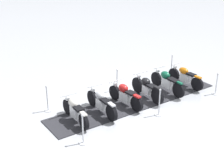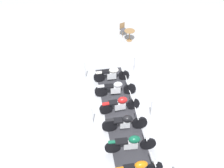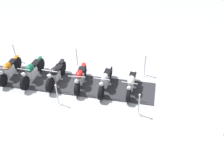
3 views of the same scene
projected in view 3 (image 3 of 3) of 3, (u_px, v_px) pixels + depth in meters
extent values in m
plane|color=#A8AAB2|center=(69.00, 84.00, 11.87)|extent=(80.00, 80.00, 0.00)
cube|color=#28282D|center=(69.00, 84.00, 11.86)|extent=(2.31, 8.28, 0.04)
cylinder|color=black|center=(3.00, 80.00, 11.52)|extent=(0.65, 0.16, 0.64)
cylinder|color=black|center=(17.00, 63.00, 12.66)|extent=(0.65, 0.16, 0.64)
cube|color=silver|center=(10.00, 70.00, 12.05)|extent=(0.55, 0.25, 0.41)
ellipsoid|color=#D16B0F|center=(7.00, 66.00, 11.74)|extent=(0.55, 0.34, 0.30)
cube|color=black|center=(12.00, 61.00, 12.14)|extent=(0.46, 0.30, 0.08)
cube|color=#D16B0F|center=(16.00, 57.00, 12.44)|extent=(0.36, 0.17, 0.06)
cylinder|color=silver|center=(2.00, 75.00, 11.40)|extent=(0.26, 0.09, 0.55)
cylinder|color=silver|center=(1.00, 68.00, 11.25)|extent=(0.08, 0.66, 0.04)
sphere|color=silver|center=(1.00, 73.00, 11.29)|extent=(0.18, 0.18, 0.18)
cylinder|color=black|center=(25.00, 83.00, 11.31)|extent=(0.70, 0.21, 0.69)
cylinder|color=black|center=(40.00, 65.00, 12.49)|extent=(0.70, 0.21, 0.69)
cube|color=silver|center=(33.00, 73.00, 11.86)|extent=(0.62, 0.28, 0.43)
ellipsoid|color=#0F5138|center=(30.00, 68.00, 11.53)|extent=(0.55, 0.41, 0.34)
cube|color=black|center=(36.00, 63.00, 11.98)|extent=(0.58, 0.38, 0.08)
cube|color=#0F5138|center=(39.00, 59.00, 12.26)|extent=(0.39, 0.18, 0.06)
cylinder|color=silver|center=(24.00, 77.00, 11.20)|extent=(0.33, 0.12, 0.58)
cylinder|color=silver|center=(24.00, 69.00, 11.05)|extent=(0.13, 0.62, 0.04)
sphere|color=silver|center=(24.00, 74.00, 11.09)|extent=(0.18, 0.18, 0.18)
cylinder|color=black|center=(50.00, 85.00, 11.18)|extent=(0.72, 0.23, 0.71)
cylinder|color=black|center=(62.00, 68.00, 12.26)|extent=(0.72, 0.23, 0.71)
cube|color=silver|center=(56.00, 76.00, 11.70)|extent=(0.49, 0.29, 0.38)
ellipsoid|color=black|center=(54.00, 71.00, 11.40)|extent=(0.53, 0.42, 0.36)
cube|color=black|center=(58.00, 67.00, 11.77)|extent=(0.48, 0.38, 0.08)
cube|color=black|center=(61.00, 61.00, 12.02)|extent=(0.41, 0.21, 0.06)
cylinder|color=silver|center=(50.00, 79.00, 11.06)|extent=(0.34, 0.12, 0.60)
cylinder|color=silver|center=(50.00, 71.00, 10.91)|extent=(0.14, 0.75, 0.04)
sphere|color=silver|center=(49.00, 76.00, 10.96)|extent=(0.18, 0.18, 0.18)
cylinder|color=black|center=(77.00, 89.00, 11.02)|extent=(0.64, 0.15, 0.63)
cylinder|color=black|center=(84.00, 71.00, 12.12)|extent=(0.64, 0.15, 0.63)
cube|color=silver|center=(81.00, 79.00, 11.53)|extent=(0.55, 0.26, 0.40)
ellipsoid|color=#AD1919|center=(79.00, 74.00, 11.21)|extent=(0.50, 0.35, 0.34)
cube|color=black|center=(82.00, 69.00, 11.61)|extent=(0.42, 0.32, 0.08)
cube|color=#AD1919|center=(83.00, 65.00, 11.90)|extent=(0.35, 0.17, 0.06)
cylinder|color=silver|center=(77.00, 83.00, 10.90)|extent=(0.25, 0.08, 0.55)
cylinder|color=silver|center=(77.00, 77.00, 10.74)|extent=(0.06, 0.78, 0.04)
sphere|color=silver|center=(76.00, 82.00, 10.79)|extent=(0.18, 0.18, 0.18)
cylinder|color=black|center=(101.00, 93.00, 10.80)|extent=(0.67, 0.23, 0.66)
cylinder|color=black|center=(110.00, 73.00, 11.97)|extent=(0.67, 0.23, 0.66)
cube|color=silver|center=(105.00, 81.00, 11.35)|extent=(0.55, 0.32, 0.39)
ellipsoid|color=#B7BAC1|center=(105.00, 77.00, 11.05)|extent=(0.51, 0.38, 0.31)
cube|color=black|center=(107.00, 72.00, 11.45)|extent=(0.54, 0.35, 0.08)
cube|color=#B7BAC1|center=(109.00, 67.00, 11.74)|extent=(0.38, 0.21, 0.06)
cylinder|color=silver|center=(101.00, 86.00, 10.69)|extent=(0.33, 0.11, 0.56)
cylinder|color=silver|center=(102.00, 79.00, 10.55)|extent=(0.14, 0.72, 0.04)
sphere|color=silver|center=(101.00, 84.00, 10.60)|extent=(0.18, 0.18, 0.18)
cylinder|color=black|center=(128.00, 96.00, 10.68)|extent=(0.62, 0.20, 0.61)
cylinder|color=black|center=(134.00, 77.00, 11.76)|extent=(0.62, 0.20, 0.61)
cube|color=silver|center=(131.00, 84.00, 11.18)|extent=(0.54, 0.29, 0.42)
ellipsoid|color=silver|center=(131.00, 80.00, 10.87)|extent=(0.57, 0.39, 0.32)
cube|color=black|center=(133.00, 75.00, 11.24)|extent=(0.45, 0.34, 0.08)
cube|color=silver|center=(134.00, 71.00, 11.55)|extent=(0.35, 0.19, 0.06)
cylinder|color=silver|center=(129.00, 90.00, 10.59)|extent=(0.31, 0.11, 0.52)
cylinder|color=silver|center=(130.00, 83.00, 10.45)|extent=(0.13, 0.69, 0.04)
sphere|color=silver|center=(129.00, 88.00, 10.50)|extent=(0.18, 0.18, 0.18)
cylinder|color=silver|center=(59.00, 104.00, 10.76)|extent=(0.29, 0.29, 0.03)
cylinder|color=silver|center=(57.00, 95.00, 10.45)|extent=(0.05, 0.05, 0.97)
sphere|color=silver|center=(55.00, 85.00, 10.13)|extent=(0.09, 0.09, 0.09)
cylinder|color=silver|center=(138.00, 114.00, 10.25)|extent=(0.31, 0.31, 0.03)
cylinder|color=silver|center=(139.00, 105.00, 9.93)|extent=(0.05, 0.05, 1.02)
sphere|color=silver|center=(140.00, 95.00, 9.59)|extent=(0.09, 0.09, 0.09)
cylinder|color=silver|center=(17.00, 61.00, 13.48)|extent=(0.29, 0.29, 0.03)
cylinder|color=silver|center=(15.00, 53.00, 13.19)|extent=(0.05, 0.05, 0.92)
sphere|color=silver|center=(13.00, 45.00, 12.88)|extent=(0.09, 0.09, 0.09)
cylinder|color=silver|center=(78.00, 67.00, 12.97)|extent=(0.31, 0.31, 0.03)
cylinder|color=silver|center=(77.00, 59.00, 12.64)|extent=(0.05, 0.05, 1.04)
sphere|color=silver|center=(76.00, 49.00, 12.30)|extent=(0.09, 0.09, 0.09)
cylinder|color=silver|center=(144.00, 75.00, 12.46)|extent=(0.32, 0.32, 0.03)
cylinder|color=silver|center=(145.00, 66.00, 12.14)|extent=(0.05, 0.05, 1.02)
sphere|color=silver|center=(146.00, 57.00, 11.80)|extent=(0.09, 0.09, 0.09)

